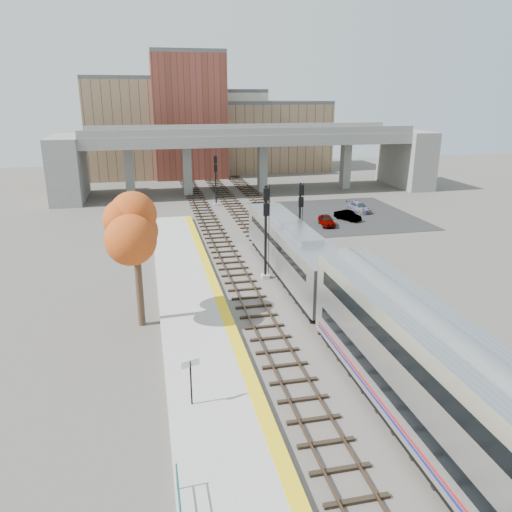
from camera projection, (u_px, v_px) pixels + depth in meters
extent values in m
plane|color=#47423D|center=(317.00, 327.00, 31.05)|extent=(160.00, 160.00, 0.00)
cube|color=#9E9E99|center=(200.00, 336.00, 29.51)|extent=(4.50, 60.00, 0.35)
cube|color=yellow|center=(232.00, 330.00, 29.85)|extent=(0.70, 60.00, 0.01)
cube|color=black|center=(232.00, 266.00, 41.98)|extent=(2.50, 95.00, 0.14)
cube|color=brown|center=(223.00, 265.00, 41.80)|extent=(0.07, 95.00, 0.14)
cube|color=brown|center=(240.00, 264.00, 42.09)|extent=(0.07, 95.00, 0.14)
cube|color=black|center=(280.00, 262.00, 42.84)|extent=(2.50, 95.00, 0.14)
cube|color=brown|center=(272.00, 261.00, 42.66)|extent=(0.07, 95.00, 0.14)
cube|color=brown|center=(288.00, 260.00, 42.95)|extent=(0.07, 95.00, 0.14)
cube|color=black|center=(324.00, 259.00, 43.66)|extent=(2.50, 95.00, 0.14)
cube|color=brown|center=(316.00, 258.00, 43.48)|extent=(0.07, 95.00, 0.14)
cube|color=brown|center=(332.00, 257.00, 43.77)|extent=(0.07, 95.00, 0.14)
cube|color=slate|center=(249.00, 138.00, 71.45)|extent=(46.00, 10.00, 1.50)
cube|color=slate|center=(256.00, 132.00, 66.60)|extent=(46.00, 0.20, 1.00)
cube|color=slate|center=(242.00, 127.00, 75.52)|extent=(46.00, 0.20, 1.00)
cube|color=slate|center=(129.00, 172.00, 69.29)|extent=(1.20, 1.60, 7.00)
cube|color=slate|center=(187.00, 170.00, 70.92)|extent=(1.20, 1.60, 7.00)
cube|color=slate|center=(262.00, 168.00, 73.17)|extent=(1.20, 1.60, 7.00)
cube|color=slate|center=(345.00, 165.00, 75.84)|extent=(1.20, 1.60, 7.00)
cube|color=slate|center=(68.00, 168.00, 67.42)|extent=(4.00, 12.00, 8.50)
cube|color=slate|center=(406.00, 158.00, 77.65)|extent=(4.00, 12.00, 8.50)
cube|color=#906E53|center=(142.00, 129.00, 86.87)|extent=(18.00, 14.00, 16.00)
cube|color=#4C4C4F|center=(138.00, 78.00, 84.29)|extent=(18.00, 14.00, 0.60)
cube|color=beige|center=(217.00, 131.00, 94.69)|extent=(16.00, 16.00, 14.00)
cube|color=#4C4C4F|center=(216.00, 91.00, 92.42)|extent=(16.00, 16.00, 0.60)
cube|color=brown|center=(189.00, 117.00, 85.10)|extent=(12.00, 10.00, 20.00)
cube|color=#4C4C4F|center=(186.00, 52.00, 81.91)|extent=(12.00, 10.00, 0.60)
cube|color=#906E53|center=(271.00, 137.00, 95.19)|extent=(20.00, 14.00, 12.00)
cube|color=#4C4C4F|center=(271.00, 102.00, 93.23)|extent=(20.00, 14.00, 0.60)
cube|color=black|center=(351.00, 215.00, 59.90)|extent=(14.00, 18.00, 0.04)
cube|color=#A8AAB2|center=(292.00, 249.00, 38.83)|extent=(3.00, 19.00, 3.20)
cube|color=black|center=(264.00, 214.00, 47.48)|extent=(2.20, 0.06, 1.10)
cube|color=black|center=(293.00, 241.00, 38.64)|extent=(3.02, 16.15, 0.50)
cube|color=black|center=(292.00, 271.00, 39.40)|extent=(2.70, 17.10, 0.50)
cube|color=#A8AAB2|center=(293.00, 226.00, 38.27)|extent=(1.60, 9.50, 0.40)
cube|color=#A8AAB2|center=(473.00, 417.00, 17.66)|extent=(3.00, 25.00, 4.60)
cube|color=black|center=(478.00, 387.00, 17.29)|extent=(3.02, 23.00, 0.75)
cube|color=black|center=(470.00, 438.00, 17.94)|extent=(3.02, 23.00, 0.65)
cube|color=#A01314|center=(467.00, 458.00, 18.20)|extent=(3.03, 24.00, 0.12)
cube|color=navy|center=(466.00, 462.00, 18.26)|extent=(3.03, 24.00, 0.12)
cube|color=black|center=(464.00, 474.00, 18.43)|extent=(2.70, 23.75, 0.40)
cube|color=#9E9E99|center=(265.00, 276.00, 39.30)|extent=(0.60, 0.60, 0.30)
cylinder|color=black|center=(266.00, 233.00, 38.20)|extent=(0.21, 0.21, 7.34)
cube|color=black|center=(267.00, 195.00, 37.03)|extent=(0.47, 0.18, 0.94)
cube|color=black|center=(267.00, 210.00, 37.39)|extent=(0.47, 0.18, 0.94)
cube|color=#9E9E99|center=(299.00, 256.00, 44.24)|extent=(0.60, 0.60, 0.30)
cylinder|color=black|center=(300.00, 221.00, 43.25)|extent=(0.19, 0.19, 6.66)
cube|color=black|center=(301.00, 190.00, 42.16)|extent=(0.43, 0.18, 0.86)
cube|color=black|center=(301.00, 202.00, 42.49)|extent=(0.43, 0.18, 0.86)
cube|color=#9E9E99|center=(216.00, 204.00, 64.83)|extent=(0.60, 0.60, 0.30)
cylinder|color=black|center=(216.00, 181.00, 63.88)|extent=(0.18, 0.18, 6.42)
cube|color=black|center=(215.00, 160.00, 62.82)|extent=(0.41, 0.18, 0.83)
cube|color=black|center=(216.00, 168.00, 63.14)|extent=(0.41, 0.18, 0.83)
cylinder|color=black|center=(191.00, 383.00, 22.45)|extent=(0.08, 0.08, 2.20)
cube|color=white|center=(190.00, 363.00, 22.14)|extent=(0.86, 0.35, 0.35)
cylinder|color=#382619|center=(139.00, 280.00, 30.48)|extent=(0.44, 0.44, 5.97)
ellipsoid|color=orange|center=(135.00, 226.00, 29.42)|extent=(3.60, 3.60, 4.26)
imported|color=#99999E|center=(327.00, 220.00, 54.62)|extent=(1.79, 3.59, 1.18)
imported|color=#99999E|center=(348.00, 216.00, 56.99)|extent=(2.53, 3.45, 1.08)
imported|color=#99999E|center=(359.00, 207.00, 61.08)|extent=(2.25, 4.10, 1.13)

